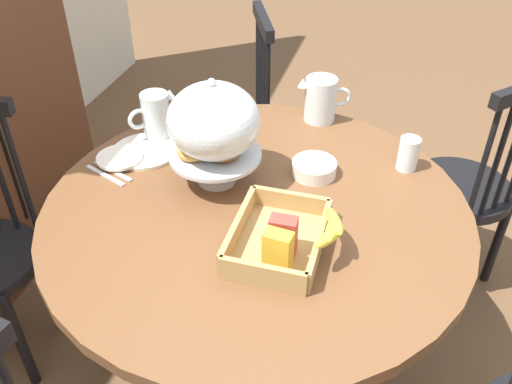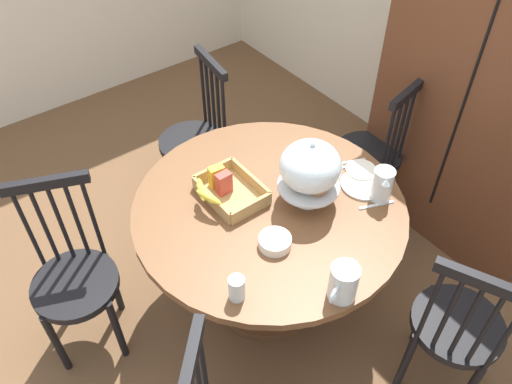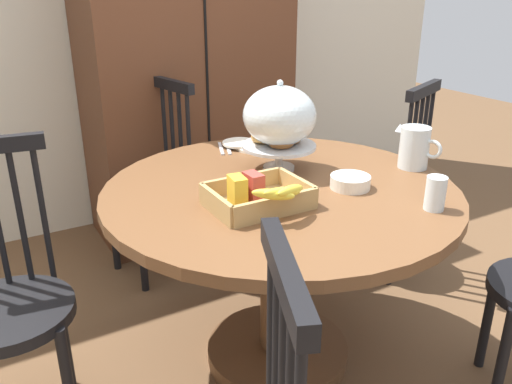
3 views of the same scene
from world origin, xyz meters
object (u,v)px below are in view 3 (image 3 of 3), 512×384
object	(u,v)px
dining_table	(280,238)
pastry_stand_with_dome	(279,119)
milk_pitcher	(414,149)
china_plate_large	(260,146)
cereal_basket	(258,196)
cereal_bowl	(350,182)
orange_juice_pitcher	(281,127)
wooden_armoire	(185,63)
china_plate_small	(240,143)
drinking_glass	(435,193)
windsor_chair_facing_door	(386,186)
windsor_chair_far_side	(153,188)
windsor_chair_host_seat	(9,308)

from	to	relation	value
dining_table	pastry_stand_with_dome	xyz separation A→B (m)	(0.09, 0.15, 0.40)
milk_pitcher	china_plate_large	size ratio (longest dim) A/B	0.87
dining_table	cereal_basket	world-z (taller)	cereal_basket
china_plate_large	cereal_bowl	xyz separation A→B (m)	(0.03, -0.56, 0.02)
cereal_basket	orange_juice_pitcher	bearing A→B (deg)	51.90
wooden_armoire	cereal_basket	xyz separation A→B (m)	(-0.37, -1.45, -0.20)
pastry_stand_with_dome	china_plate_small	xyz separation A→B (m)	(0.01, 0.34, -0.18)
china_plate_small	drinking_glass	xyz separation A→B (m)	(0.22, -0.90, 0.04)
dining_table	drinking_glass	world-z (taller)	drinking_glass
pastry_stand_with_dome	china_plate_large	size ratio (longest dim) A/B	1.56
windsor_chair_facing_door	milk_pitcher	bearing A→B (deg)	-124.77
wooden_armoire	china_plate_small	distance (m)	0.87
windsor_chair_far_side	pastry_stand_with_dome	distance (m)	0.94
windsor_chair_host_seat	wooden_armoire	bearing A→B (deg)	46.19
windsor_chair_far_side	pastry_stand_with_dome	size ratio (longest dim) A/B	2.83
china_plate_large	cereal_bowl	bearing A→B (deg)	-86.57
pastry_stand_with_dome	orange_juice_pitcher	xyz separation A→B (m)	(0.19, 0.28, -0.12)
wooden_armoire	dining_table	bearing A→B (deg)	-98.97
windsor_chair_far_side	drinking_glass	size ratio (longest dim) A/B	8.86
dining_table	windsor_chair_host_seat	distance (m)	0.93
cereal_basket	cereal_bowl	world-z (taller)	cereal_basket
cereal_basket	china_plate_small	world-z (taller)	cereal_basket
windsor_chair_facing_door	china_plate_small	bearing A→B (deg)	170.02
milk_pitcher	dining_table	bearing A→B (deg)	171.52
cereal_basket	dining_table	bearing A→B (deg)	37.56
orange_juice_pitcher	cereal_bowl	world-z (taller)	orange_juice_pitcher
milk_pitcher	cereal_bowl	xyz separation A→B (m)	(-0.35, -0.05, -0.05)
windsor_chair_facing_door	cereal_bowl	xyz separation A→B (m)	(-0.65, -0.49, 0.31)
windsor_chair_host_seat	orange_juice_pitcher	bearing A→B (deg)	13.15
dining_table	windsor_chair_facing_door	distance (m)	0.93
orange_juice_pitcher	china_plate_small	bearing A→B (deg)	161.77
china_plate_large	china_plate_small	world-z (taller)	china_plate_small
windsor_chair_host_seat	dining_table	bearing A→B (deg)	-9.54
windsor_chair_facing_door	china_plate_large	world-z (taller)	windsor_chair_facing_door
china_plate_large	windsor_chair_facing_door	bearing A→B (deg)	-6.59
orange_juice_pitcher	milk_pitcher	xyz separation A→B (m)	(0.28, -0.51, -0.00)
pastry_stand_with_dome	china_plate_large	xyz separation A→B (m)	(0.08, 0.28, -0.19)
wooden_armoire	windsor_chair_facing_door	world-z (taller)	wooden_armoire
china_plate_small	windsor_chair_facing_door	bearing A→B (deg)	-9.98
milk_pitcher	china_plate_small	world-z (taller)	milk_pitcher
cereal_basket	windsor_chair_far_side	bearing A→B (deg)	90.27
china_plate_small	cereal_bowl	size ratio (longest dim) A/B	1.07
orange_juice_pitcher	cereal_basket	world-z (taller)	orange_juice_pitcher
dining_table	china_plate_large	world-z (taller)	china_plate_large
windsor_chair_far_side	milk_pitcher	bearing A→B (deg)	-54.02
windsor_chair_far_side	cereal_basket	world-z (taller)	windsor_chair_far_side
china_plate_large	drinking_glass	size ratio (longest dim) A/B	2.00
windsor_chair_facing_door	orange_juice_pitcher	world-z (taller)	windsor_chair_facing_door
windsor_chair_host_seat	milk_pitcher	bearing A→B (deg)	-9.14
pastry_stand_with_dome	orange_juice_pitcher	world-z (taller)	pastry_stand_with_dome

